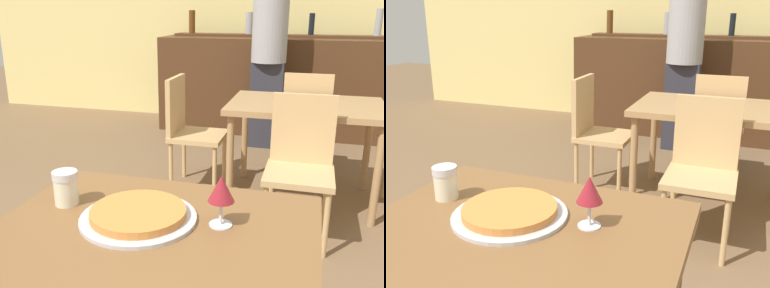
# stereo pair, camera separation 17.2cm
# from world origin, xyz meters

# --- Properties ---
(wall_back) EXTENTS (8.00, 0.05, 2.80)m
(wall_back) POSITION_xyz_m (0.00, 4.33, 1.40)
(wall_back) COLOR #EAD684
(wall_back) RESTS_ON ground_plane
(dining_table_near) EXTENTS (0.96, 0.78, 0.73)m
(dining_table_near) POSITION_xyz_m (0.00, 0.00, 0.64)
(dining_table_near) COLOR brown
(dining_table_near) RESTS_ON ground_plane
(dining_table_far) EXTENTS (1.07, 0.75, 0.72)m
(dining_table_far) POSITION_xyz_m (0.38, 2.02, 0.64)
(dining_table_far) COLOR #A87F51
(dining_table_far) RESTS_ON ground_plane
(bar_counter) EXTENTS (2.60, 0.56, 1.06)m
(bar_counter) POSITION_xyz_m (0.00, 3.83, 0.53)
(bar_counter) COLOR #4C2D19
(bar_counter) RESTS_ON ground_plane
(bar_back_shelf) EXTENTS (2.39, 0.24, 0.31)m
(bar_back_shelf) POSITION_xyz_m (-0.02, 3.97, 1.11)
(bar_back_shelf) COLOR #4C2D19
(bar_back_shelf) RESTS_ON bar_counter
(chair_far_side_front) EXTENTS (0.40, 0.40, 0.87)m
(chair_far_side_front) POSITION_xyz_m (0.38, 1.48, 0.50)
(chair_far_side_front) COLOR tan
(chair_far_side_front) RESTS_ON ground_plane
(chair_far_side_back) EXTENTS (0.40, 0.40, 0.87)m
(chair_far_side_back) POSITION_xyz_m (0.38, 2.57, 0.50)
(chair_far_side_back) COLOR tan
(chair_far_side_back) RESTS_ON ground_plane
(chair_far_side_left) EXTENTS (0.40, 0.40, 0.87)m
(chair_far_side_left) POSITION_xyz_m (-0.48, 2.02, 0.50)
(chair_far_side_left) COLOR tan
(chair_far_side_left) RESTS_ON ground_plane
(pizza_tray) EXTENTS (0.36, 0.36, 0.04)m
(pizza_tray) POSITION_xyz_m (-0.06, 0.06, 0.75)
(pizza_tray) COLOR #B7B7BC
(pizza_tray) RESTS_ON dining_table_near
(cheese_shaker) EXTENTS (0.08, 0.08, 0.11)m
(cheese_shaker) POSITION_xyz_m (-0.33, 0.10, 0.79)
(cheese_shaker) COLOR beige
(cheese_shaker) RESTS_ON dining_table_near
(person_standing) EXTENTS (0.34, 0.34, 1.80)m
(person_standing) POSITION_xyz_m (-0.03, 3.25, 0.98)
(person_standing) COLOR #2D2D38
(person_standing) RESTS_ON ground_plane
(wine_glass) EXTENTS (0.08, 0.08, 0.16)m
(wine_glass) POSITION_xyz_m (0.19, 0.10, 0.85)
(wine_glass) COLOR silver
(wine_glass) RESTS_ON dining_table_near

